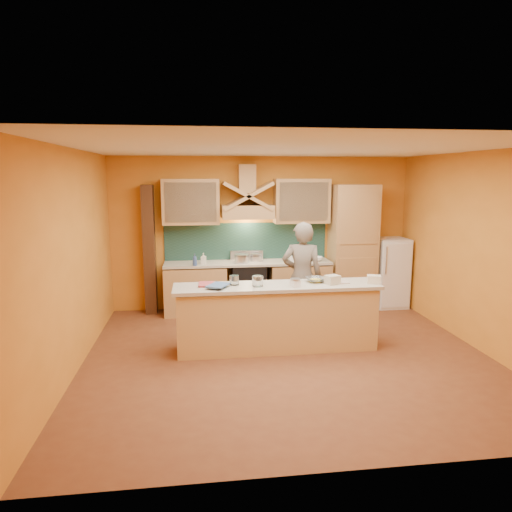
{
  "coord_description": "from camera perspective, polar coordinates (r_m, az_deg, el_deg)",
  "views": [
    {
      "loc": [
        -1.2,
        -5.84,
        2.46
      ],
      "look_at": [
        -0.32,
        0.9,
        1.25
      ],
      "focal_mm": 32.0,
      "sensor_mm": 36.0,
      "label": 1
    }
  ],
  "objects": [
    {
      "name": "pot_small",
      "position": [
        8.29,
        -0.04,
        -0.37
      ],
      "size": [
        0.23,
        0.23,
        0.12
      ],
      "primitive_type": "cylinder",
      "rotation": [
        0.0,
        0.0,
        0.06
      ],
      "color": "silver",
      "rests_on": "stove"
    },
    {
      "name": "ceiling",
      "position": [
        5.97,
        4.31,
        13.3
      ],
      "size": [
        5.5,
        5.0,
        0.01
      ],
      "primitive_type": "cube",
      "color": "white",
      "rests_on": "wall_back"
    },
    {
      "name": "pantry_column",
      "position": [
        8.63,
        11.97,
        1.1
      ],
      "size": [
        0.8,
        0.6,
        2.3
      ],
      "primitive_type": "cube",
      "color": "tan",
      "rests_on": "floor"
    },
    {
      "name": "base_cabinet_right",
      "position": [
        8.5,
        5.4,
        -3.82
      ],
      "size": [
        1.1,
        0.6,
        0.86
      ],
      "primitive_type": "cube",
      "color": "tan",
      "rests_on": "floor"
    },
    {
      "name": "upper_cabinet_right",
      "position": [
        8.4,
        5.72,
        6.86
      ],
      "size": [
        1.0,
        0.35,
        0.8
      ],
      "primitive_type": "cube",
      "color": "tan",
      "rests_on": "wall_back"
    },
    {
      "name": "jar_small",
      "position": [
        6.4,
        -2.74,
        -3.04
      ],
      "size": [
        0.17,
        0.17,
        0.13
      ],
      "primitive_type": "cylinder",
      "rotation": [
        0.0,
        0.0,
        0.34
      ],
      "color": "silver",
      "rests_on": "island_top"
    },
    {
      "name": "island_body",
      "position": [
        6.56,
        2.64,
        -7.9
      ],
      "size": [
        2.8,
        0.55,
        0.88
      ],
      "primitive_type": "cube",
      "color": "#DCB270",
      "rests_on": "floor"
    },
    {
      "name": "kitchen_scale",
      "position": [
        6.31,
        4.92,
        -3.43
      ],
      "size": [
        0.14,
        0.14,
        0.1
      ],
      "primitive_type": "cube",
      "rotation": [
        0.0,
        0.0,
        0.3
      ],
      "color": "white",
      "rests_on": "island_top"
    },
    {
      "name": "fridge",
      "position": [
        8.99,
        16.37,
        -1.98
      ],
      "size": [
        0.58,
        0.6,
        1.3
      ],
      "primitive_type": "cube",
      "color": "white",
      "rests_on": "floor"
    },
    {
      "name": "backsplash",
      "position": [
        8.46,
        -1.23,
        1.82
      ],
      "size": [
        3.0,
        0.03,
        0.7
      ],
      "primitive_type": "cube",
      "color": "#1A3933",
      "rests_on": "wall_back"
    },
    {
      "name": "counter_top",
      "position": [
        8.24,
        -1.01,
        -0.87
      ],
      "size": [
        3.0,
        0.62,
        0.04
      ],
      "primitive_type": "cube",
      "color": "#BAB09D",
      "rests_on": "base_cabinet_left"
    },
    {
      "name": "dish_rack",
      "position": [
        8.35,
        5.06,
        -0.32
      ],
      "size": [
        0.26,
        0.21,
        0.09
      ],
      "primitive_type": "cube",
      "rotation": [
        0.0,
        0.0,
        -0.06
      ],
      "color": "white",
      "rests_on": "counter_top"
    },
    {
      "name": "person",
      "position": [
        7.24,
        5.77,
        -2.63
      ],
      "size": [
        0.72,
        0.57,
        1.75
      ],
      "primitive_type": "imported",
      "rotation": [
        0.0,
        0.0,
        2.89
      ],
      "color": "#70665B",
      "rests_on": "floor"
    },
    {
      "name": "mixing_bowl",
      "position": [
        6.62,
        7.47,
        -2.96
      ],
      "size": [
        0.33,
        0.33,
        0.07
      ],
      "primitive_type": "imported",
      "rotation": [
        0.0,
        0.0,
        0.23
      ],
      "color": "white",
      "rests_on": "island_top"
    },
    {
      "name": "book_upper",
      "position": [
        6.3,
        -5.73,
        -3.59
      ],
      "size": [
        0.37,
        0.4,
        0.02
      ],
      "primitive_type": "imported",
      "rotation": [
        0.0,
        0.0,
        -0.51
      ],
      "color": "#426291",
      "rests_on": "island_top"
    },
    {
      "name": "trim_column_left",
      "position": [
        8.34,
        -13.17,
        0.74
      ],
      "size": [
        0.2,
        0.3,
        2.3
      ],
      "primitive_type": "cube",
      "color": "#472816",
      "rests_on": "floor"
    },
    {
      "name": "wall_right",
      "position": [
        7.13,
        26.34,
        0.46
      ],
      "size": [
        0.02,
        5.0,
        2.8
      ],
      "primitive_type": "cube",
      "color": "orange",
      "rests_on": "floor"
    },
    {
      "name": "wall_back",
      "position": [
        8.49,
        0.77,
        2.88
      ],
      "size": [
        5.5,
        0.02,
        2.8
      ],
      "primitive_type": "cube",
      "color": "orange",
      "rests_on": "floor"
    },
    {
      "name": "wall_front",
      "position": [
        3.7,
        11.91,
        -6.77
      ],
      "size": [
        5.5,
        0.02,
        2.8
      ],
      "primitive_type": "cube",
      "color": "orange",
      "rests_on": "floor"
    },
    {
      "name": "jar_large",
      "position": [
        6.31,
        0.21,
        -3.16
      ],
      "size": [
        0.2,
        0.2,
        0.15
      ],
      "primitive_type": "cylinder",
      "rotation": [
        0.0,
        0.0,
        -0.38
      ],
      "color": "silver",
      "rests_on": "island_top"
    },
    {
      "name": "island_top",
      "position": [
        6.42,
        2.67,
        -3.82
      ],
      "size": [
        2.9,
        0.62,
        0.05
      ],
      "primitive_type": "cube",
      "color": "#BAB09D",
      "rests_on": "island_body"
    },
    {
      "name": "book_lower",
      "position": [
        6.42,
        -7.2,
        -3.55
      ],
      "size": [
        0.23,
        0.3,
        0.03
      ],
      "primitive_type": "imported",
      "rotation": [
        0.0,
        0.0,
        -0.04
      ],
      "color": "#B34044",
      "rests_on": "island_top"
    },
    {
      "name": "bowl_back",
      "position": [
        8.39,
        7.52,
        -0.35
      ],
      "size": [
        0.29,
        0.29,
        0.08
      ],
      "primitive_type": "imported",
      "rotation": [
        0.0,
        0.0,
        0.2
      ],
      "color": "white",
      "rests_on": "counter_top"
    },
    {
      "name": "upper_cabinet_left",
      "position": [
        8.18,
        -8.16,
        6.73
      ],
      "size": [
        1.0,
        0.35,
        0.8
      ],
      "primitive_type": "cube",
      "color": "tan",
      "rests_on": "wall_back"
    },
    {
      "name": "grocery_bag_a",
      "position": [
        6.54,
        9.53,
        -2.93
      ],
      "size": [
        0.23,
        0.21,
        0.12
      ],
      "primitive_type": "cube",
      "rotation": [
        0.0,
        0.0,
        0.39
      ],
      "color": "beige",
      "rests_on": "island_top"
    },
    {
      "name": "wall_left",
      "position": [
        6.13,
        -21.93,
        -0.62
      ],
      "size": [
        0.02,
        5.0,
        2.8
      ],
      "primitive_type": "cube",
      "color": "orange",
      "rests_on": "floor"
    },
    {
      "name": "grocery_bag_b",
      "position": [
        6.7,
        14.53,
        -2.84
      ],
      "size": [
        0.22,
        0.2,
        0.11
      ],
      "primitive_type": "cube",
      "rotation": [
        0.0,
        0.0,
        -0.32
      ],
      "color": "beige",
      "rests_on": "island_top"
    },
    {
      "name": "base_cabinet_left",
      "position": [
        8.29,
        -7.55,
        -4.21
      ],
      "size": [
        1.1,
        0.6,
        0.86
      ],
      "primitive_type": "cube",
      "color": "tan",
      "rests_on": "floor"
    },
    {
      "name": "soap_bottle_b",
      "position": [
        7.93,
        -7.66,
        -0.46
      ],
      "size": [
        0.1,
        0.1,
        0.21
      ],
      "primitive_type": "imported",
      "rotation": [
        0.0,
        0.0,
        0.32
      ],
      "color": "#334F8E",
      "rests_on": "counter_top"
    },
    {
      "name": "cloth",
      "position": [
        6.63,
        10.4,
        -3.24
      ],
      "size": [
        0.26,
        0.19,
        0.02
      ],
      "primitive_type": "cube",
      "rotation": [
        0.0,
        0.0,
        0.02
      ],
      "color": "beige",
      "rests_on": "island_top"
    },
    {
      "name": "pot_large",
      "position": [
        8.15,
        -1.82,
        -0.47
      ],
      "size": [
        0.3,
        0.3,
        0.15
      ],
      "primitive_type": "cylinder",
      "rotation": [
        0.0,
        0.0,
        0.21
      ],
      "color": "silver",
      "rests_on": "stove"
    },
    {
      "name": "soap_bottle_a",
      "position": [
        8.11,
        -6.58,
        -0.28
      ],
      "size": [
        0.1,
        0.1,
        0.19
      ],
      "primitive_type": "imported",
      "rotation": [
        0.0,
        0.0,
        -0.2
      ],
      "color": "silver",
      "rests_on": "counter_top"
    },
    {
      "name": "floor",
      "position": [
        6.45,
        3.97,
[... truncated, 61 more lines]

